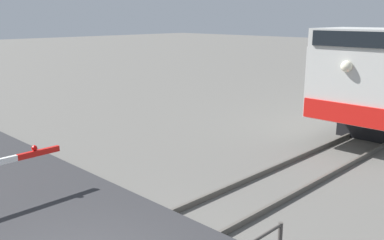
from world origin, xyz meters
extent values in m
cube|color=silver|center=(0.00, 10.91, 3.72)|extent=(2.82, 2.44, 0.60)
cube|color=black|center=(0.00, 9.66, 3.72)|extent=(2.44, 0.06, 0.48)
cube|color=red|center=(0.00, 9.65, 1.40)|extent=(2.73, 0.08, 0.64)
sphere|color=#F2EACC|center=(0.00, 9.64, 2.89)|extent=(0.36, 0.36, 0.36)
cube|color=red|center=(-3.81, 1.34, 1.15)|extent=(0.10, 1.07, 0.14)
sphere|color=red|center=(-3.81, 1.25, 1.29)|extent=(0.14, 0.14, 0.14)
camera|label=1|loc=(5.81, -3.07, 4.39)|focal=39.71mm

